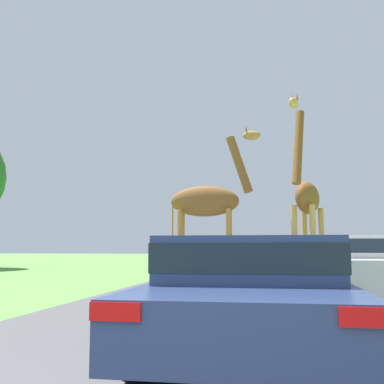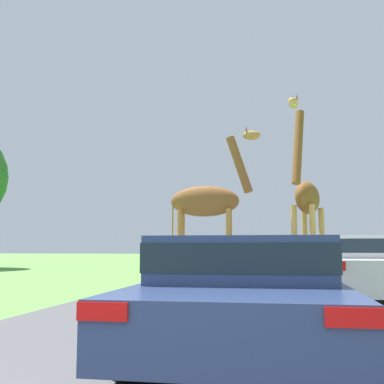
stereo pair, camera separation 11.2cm
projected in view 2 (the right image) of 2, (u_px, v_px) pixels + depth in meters
road at (264, 265)px, 30.84m from camera, size 6.69×120.00×0.00m
giraffe_near_road at (208, 202)px, 15.19m from camera, size 2.88×0.80×4.96m
giraffe_companion at (307, 201)px, 14.54m from camera, size 1.17×2.89×5.47m
car_lead_maroon at (245, 290)px, 5.23m from camera, size 1.99×4.36×1.23m
car_queue_right at (209, 255)px, 23.10m from camera, size 1.77×4.36×1.41m
car_queue_left at (316, 257)px, 22.31m from camera, size 1.93×4.57×1.27m
car_far_ahead at (222, 254)px, 28.54m from camera, size 1.73×4.34×1.39m
car_verge_right at (360, 266)px, 10.34m from camera, size 1.90×4.67×1.35m
car_rear_follower at (301, 253)px, 30.38m from camera, size 1.94×4.41×1.44m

